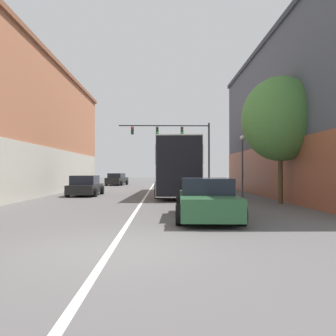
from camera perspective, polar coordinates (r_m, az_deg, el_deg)
name	(u,v)px	position (r m, az deg, el deg)	size (l,w,h in m)	color
ground_plane	(111,250)	(6.93, -9.97, -13.89)	(160.00, 160.00, 0.00)	#565454
lane_center_line	(147,195)	(22.47, -3.72, -4.65)	(0.14, 43.45, 0.01)	silver
building_right_storefront	(318,117)	(23.10, 24.73, 8.07)	(7.34, 21.58, 9.88)	#4C515B
bus	(178,166)	(22.92, 1.82, 0.36)	(3.18, 12.26, 3.53)	silver
hatchback_foreground	(206,199)	(11.25, 6.70, -5.39)	(2.24, 4.65, 1.36)	#285633
parked_car_left_near	(117,180)	(38.30, -8.88, -1.99)	(2.31, 4.70, 1.38)	black
parked_car_left_mid	(85,186)	(22.29, -14.18, -3.08)	(1.96, 3.97, 1.33)	black
traffic_signal_gantry	(179,139)	(34.31, 1.87, 5.13)	(9.51, 0.36, 6.67)	black
street_lamp	(242,162)	(20.92, 12.83, 1.07)	(0.31, 0.31, 3.85)	#47474C
street_tree_near	(280,119)	(17.17, 18.97, 8.07)	(3.78, 3.40, 6.26)	#4C3823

